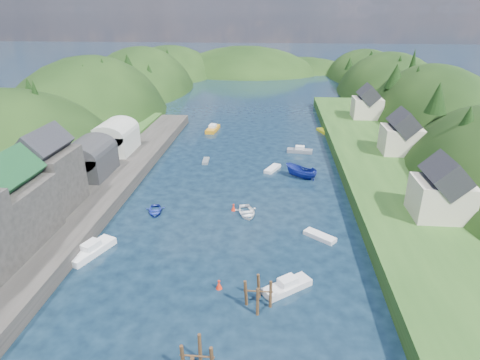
# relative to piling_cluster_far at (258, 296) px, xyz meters

# --- Properties ---
(ground) EXTENTS (600.00, 600.00, 0.00)m
(ground) POSITION_rel_piling_cluster_far_xyz_m (-3.88, 45.02, -1.24)
(ground) COLOR black
(ground) RESTS_ON ground
(hillside_left) EXTENTS (44.00, 245.56, 52.00)m
(hillside_left) POSITION_rel_piling_cluster_far_xyz_m (-48.88, 70.02, -9.27)
(hillside_left) COLOR black
(hillside_left) RESTS_ON ground
(hillside_right) EXTENTS (36.00, 245.56, 48.00)m
(hillside_right) POSITION_rel_piling_cluster_far_xyz_m (41.12, 70.02, -8.65)
(hillside_right) COLOR black
(hillside_right) RESTS_ON ground
(far_hills) EXTENTS (103.00, 68.00, 44.00)m
(far_hills) POSITION_rel_piling_cluster_far_xyz_m (-2.66, 169.03, -12.04)
(far_hills) COLOR black
(far_hills) RESTS_ON ground
(hill_trees) EXTENTS (92.08, 146.38, 12.74)m
(hill_trees) POSITION_rel_piling_cluster_far_xyz_m (-3.80, 60.49, 9.78)
(hill_trees) COLOR black
(hill_trees) RESTS_ON ground
(quay_left) EXTENTS (12.00, 110.00, 2.00)m
(quay_left) POSITION_rel_piling_cluster_far_xyz_m (-27.88, 15.02, -0.24)
(quay_left) COLOR #2D2B28
(quay_left) RESTS_ON ground
(terrace_left_grass) EXTENTS (12.00, 110.00, 2.50)m
(terrace_left_grass) POSITION_rel_piling_cluster_far_xyz_m (-34.88, 15.02, 0.01)
(terrace_left_grass) COLOR #234719
(terrace_left_grass) RESTS_ON ground
(boat_sheds) EXTENTS (7.00, 21.00, 7.50)m
(boat_sheds) POSITION_rel_piling_cluster_far_xyz_m (-29.88, 34.02, 4.03)
(boat_sheds) COLOR #2D2D30
(boat_sheds) RESTS_ON quay_left
(terrace_right) EXTENTS (16.00, 120.00, 2.40)m
(terrace_right) POSITION_rel_piling_cluster_far_xyz_m (21.12, 35.02, -0.04)
(terrace_right) COLOR #234719
(terrace_right) RESTS_ON ground
(right_bank_cottages) EXTENTS (9.00, 59.24, 8.41)m
(right_bank_cottages) POSITION_rel_piling_cluster_far_xyz_m (24.12, 43.36, 4.60)
(right_bank_cottages) COLOR beige
(right_bank_cottages) RESTS_ON terrace_right
(piling_cluster_far) EXTENTS (2.97, 2.79, 3.62)m
(piling_cluster_far) POSITION_rel_piling_cluster_far_xyz_m (0.00, 0.00, 0.00)
(piling_cluster_far) COLOR #382314
(piling_cluster_far) RESTS_ON ground
(channel_buoy_near) EXTENTS (0.70, 0.70, 1.10)m
(channel_buoy_near) POSITION_rel_piling_cluster_far_xyz_m (-4.32, 2.36, -0.76)
(channel_buoy_near) COLOR red
(channel_buoy_near) RESTS_ON ground
(channel_buoy_far) EXTENTS (0.70, 0.70, 1.10)m
(channel_buoy_far) POSITION_rel_piling_cluster_far_xyz_m (-4.64, 20.64, -0.76)
(channel_buoy_far) COLOR red
(channel_buoy_far) RESTS_ON ground
(moored_boats) EXTENTS (37.57, 88.09, 2.38)m
(moored_boats) POSITION_rel_piling_cluster_far_xyz_m (-4.89, 17.84, -0.60)
(moored_boats) COLOR #C27F16
(moored_boats) RESTS_ON ground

